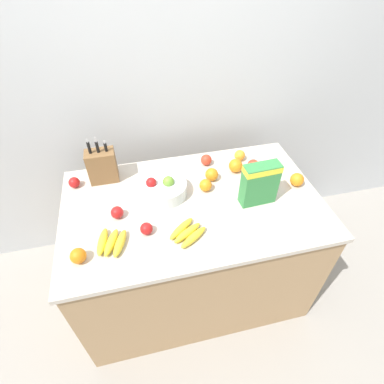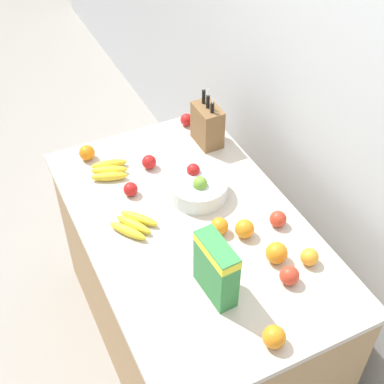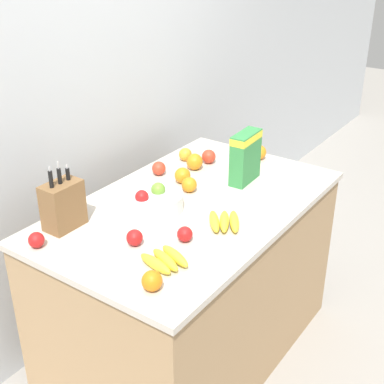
# 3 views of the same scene
# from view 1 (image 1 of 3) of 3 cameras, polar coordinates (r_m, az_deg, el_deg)

# --- Properties ---
(ground_plane) EXTENTS (14.00, 14.00, 0.00)m
(ground_plane) POSITION_cam_1_polar(r_m,az_deg,el_deg) (2.48, 0.13, -16.88)
(ground_plane) COLOR gray
(wall_back) EXTENTS (9.00, 0.06, 2.60)m
(wall_back) POSITION_cam_1_polar(r_m,az_deg,el_deg) (2.09, -4.35, 18.99)
(wall_back) COLOR silver
(wall_back) RESTS_ON ground_plane
(counter) EXTENTS (1.52, 0.92, 0.90)m
(counter) POSITION_cam_1_polar(r_m,az_deg,el_deg) (2.10, 0.15, -10.65)
(counter) COLOR tan
(counter) RESTS_ON ground_plane
(knife_block) EXTENTS (0.17, 0.11, 0.31)m
(knife_block) POSITION_cam_1_polar(r_m,az_deg,el_deg) (1.93, -16.75, 4.80)
(knife_block) COLOR brown
(knife_block) RESTS_ON counter
(cereal_box) EXTENTS (0.21, 0.09, 0.26)m
(cereal_box) POSITION_cam_1_polar(r_m,az_deg,el_deg) (1.71, 12.80, 1.81)
(cereal_box) COLOR #338442
(cereal_box) RESTS_ON counter
(fruit_bowl) EXTENTS (0.27, 0.27, 0.13)m
(fruit_bowl) POSITION_cam_1_polar(r_m,az_deg,el_deg) (1.78, -5.38, 0.72)
(fruit_bowl) COLOR silver
(fruit_bowl) RESTS_ON counter
(banana_bunch_left) EXTENTS (0.18, 0.21, 0.04)m
(banana_bunch_left) POSITION_cam_1_polar(r_m,az_deg,el_deg) (1.59, -15.13, -9.25)
(banana_bunch_left) COLOR yellow
(banana_bunch_left) RESTS_ON counter
(banana_bunch_right) EXTENTS (0.22, 0.21, 0.04)m
(banana_bunch_right) POSITION_cam_1_polar(r_m,az_deg,el_deg) (1.58, -0.88, -7.77)
(banana_bunch_right) COLOR yellow
(banana_bunch_right) RESTS_ON counter
(apple_front) EXTENTS (0.07, 0.07, 0.07)m
(apple_front) POSITION_cam_1_polar(r_m,az_deg,el_deg) (1.70, -14.08, -3.80)
(apple_front) COLOR red
(apple_front) RESTS_ON counter
(apple_rightmost) EXTENTS (0.07, 0.07, 0.07)m
(apple_rightmost) POSITION_cam_1_polar(r_m,az_deg,el_deg) (2.01, 2.72, 6.13)
(apple_rightmost) COLOR red
(apple_rightmost) RESTS_ON counter
(apple_near_bananas) EXTENTS (0.07, 0.07, 0.07)m
(apple_near_bananas) POSITION_cam_1_polar(r_m,az_deg,el_deg) (1.59, -8.67, -6.92)
(apple_near_bananas) COLOR red
(apple_near_bananas) RESTS_ON counter
(apple_rear) EXTENTS (0.08, 0.08, 0.08)m
(apple_rear) POSITION_cam_1_polar(r_m,az_deg,el_deg) (2.00, 11.56, 5.02)
(apple_rear) COLOR red
(apple_rear) RESTS_ON counter
(apple_by_knife_block) EXTENTS (0.07, 0.07, 0.07)m
(apple_by_knife_block) POSITION_cam_1_polar(r_m,az_deg,el_deg) (1.97, -21.52, 1.71)
(apple_by_knife_block) COLOR red
(apple_by_knife_block) RESTS_ON counter
(orange_mid_right) EXTENTS (0.08, 0.08, 0.08)m
(orange_mid_right) POSITION_cam_1_polar(r_m,az_deg,el_deg) (1.89, 3.77, 3.34)
(orange_mid_right) COLOR orange
(orange_mid_right) RESTS_ON counter
(orange_back_center) EXTENTS (0.08, 0.08, 0.08)m
(orange_back_center) POSITION_cam_1_polar(r_m,az_deg,el_deg) (1.95, 19.38, 2.22)
(orange_back_center) COLOR orange
(orange_back_center) RESTS_ON counter
(orange_mid_left) EXTENTS (0.07, 0.07, 0.07)m
(orange_mid_left) POSITION_cam_1_polar(r_m,az_deg,el_deg) (2.08, 9.09, 6.92)
(orange_mid_left) COLOR orange
(orange_mid_left) RESTS_ON counter
(orange_near_bowl) EXTENTS (0.09, 0.09, 0.09)m
(orange_near_bowl) POSITION_cam_1_polar(r_m,az_deg,el_deg) (1.97, 8.30, 4.99)
(orange_near_bowl) COLOR orange
(orange_near_bowl) RESTS_ON counter
(orange_front_center) EXTENTS (0.08, 0.08, 0.08)m
(orange_front_center) POSITION_cam_1_polar(r_m,az_deg,el_deg) (1.56, -20.87, -11.30)
(orange_front_center) COLOR orange
(orange_front_center) RESTS_ON counter
(orange_front_right) EXTENTS (0.08, 0.08, 0.08)m
(orange_front_right) POSITION_cam_1_polar(r_m,az_deg,el_deg) (1.81, 2.60, 1.29)
(orange_front_right) COLOR orange
(orange_front_right) RESTS_ON counter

